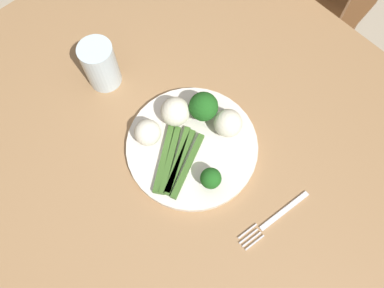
% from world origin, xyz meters
% --- Properties ---
extents(ground_plane, '(6.00, 6.00, 0.02)m').
position_xyz_m(ground_plane, '(0.00, 0.00, -0.01)').
color(ground_plane, '#B7A88E').
extents(dining_table, '(1.20, 1.07, 0.76)m').
position_xyz_m(dining_table, '(0.00, 0.00, 0.66)').
color(dining_table, '#9E754C').
rests_on(dining_table, ground_plane).
extents(chair, '(0.44, 0.44, 0.87)m').
position_xyz_m(chair, '(0.24, -0.67, 0.50)').
color(chair, brown).
rests_on(chair, ground_plane).
extents(plate, '(0.27, 0.27, 0.01)m').
position_xyz_m(plate, '(0.01, -0.04, 0.77)').
color(plate, silver).
rests_on(plate, dining_table).
extents(asparagus_bundle, '(0.13, 0.15, 0.01)m').
position_xyz_m(asparagus_bundle, '(0.01, 0.01, 0.78)').
color(asparagus_bundle, '#3D6626').
rests_on(asparagus_bundle, plate).
extents(broccoli_back_right, '(0.06, 0.06, 0.07)m').
position_xyz_m(broccoli_back_right, '(0.04, -0.10, 0.82)').
color(broccoli_back_right, '#4C7F2B').
rests_on(broccoli_back_right, plate).
extents(broccoli_left, '(0.04, 0.04, 0.05)m').
position_xyz_m(broccoli_left, '(-0.07, -0.02, 0.80)').
color(broccoli_left, '#4C7F2B').
rests_on(broccoli_left, plate).
extents(cauliflower_front_left, '(0.06, 0.06, 0.06)m').
position_xyz_m(cauliflower_front_left, '(0.08, -0.06, 0.81)').
color(cauliflower_front_left, silver).
rests_on(cauliflower_front_left, plate).
extents(cauliflower_mid, '(0.05, 0.05, 0.05)m').
position_xyz_m(cauliflower_mid, '(0.08, 0.01, 0.80)').
color(cauliflower_mid, white).
rests_on(cauliflower_mid, plate).
extents(cauliflower_near_fork, '(0.06, 0.06, 0.06)m').
position_xyz_m(cauliflower_near_fork, '(-0.01, -0.12, 0.80)').
color(cauliflower_near_fork, silver).
rests_on(cauliflower_near_fork, plate).
extents(fork, '(0.04, 0.17, 0.00)m').
position_xyz_m(fork, '(-0.20, -0.06, 0.76)').
color(fork, silver).
rests_on(fork, dining_table).
extents(water_glass, '(0.07, 0.07, 0.11)m').
position_xyz_m(water_glass, '(0.26, -0.01, 0.82)').
color(water_glass, silver).
rests_on(water_glass, dining_table).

